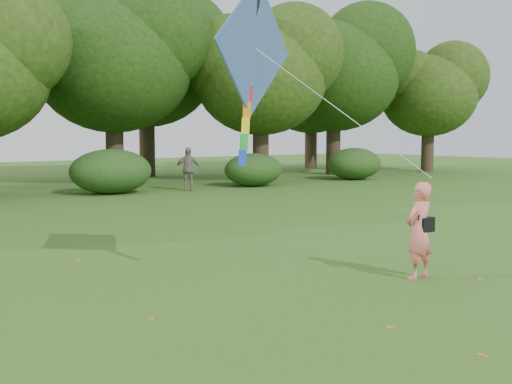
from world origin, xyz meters
TOP-DOWN VIEW (x-y plane):
  - ground at (0.00, 0.00)m, footprint 100.00×100.00m
  - man_kite_flyer at (0.94, 0.02)m, footprint 0.66×0.47m
  - bystander_right at (6.29, 17.20)m, footprint 1.22×0.90m
  - crossbody_bag at (1.06, -0.01)m, footprint 0.43×0.20m
  - flying_kite at (-1.69, 1.32)m, footprint 3.93×1.79m
  - tree_line at (1.67, 22.88)m, footprint 54.70×15.30m
  - shrub_band at (-0.72, 17.60)m, footprint 39.15×3.22m
  - fallen_leaves at (-0.94, 2.65)m, footprint 6.88×11.54m

SIDE VIEW (x-z plane):
  - ground at x=0.00m, z-range 0.00..0.00m
  - fallen_leaves at x=-0.94m, z-range 0.00..0.01m
  - man_kite_flyer at x=0.94m, z-range 0.00..1.71m
  - shrub_band at x=-0.72m, z-range -0.08..1.79m
  - bystander_right at x=6.29m, z-range 0.00..1.92m
  - crossbody_bag at x=1.06m, z-range 0.62..1.31m
  - flying_kite at x=-1.69m, z-range 2.24..5.54m
  - tree_line at x=1.67m, z-range 0.86..10.35m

